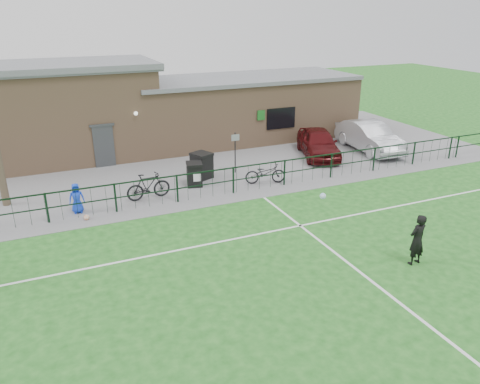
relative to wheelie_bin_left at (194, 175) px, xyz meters
name	(u,v)px	position (x,y,z in m)	size (l,w,h in m)	color
ground	(311,295)	(0.25, -9.55, -0.52)	(90.00, 90.00, 0.00)	#1B5A1A
paving_strip	(175,161)	(0.25, 3.95, -0.51)	(34.00, 13.00, 0.02)	slate
pitch_line_touch	(214,198)	(0.25, -1.75, -0.51)	(28.00, 0.10, 0.01)	white
pitch_line_mid	(251,235)	(0.25, -5.55, -0.51)	(28.00, 0.10, 0.01)	white
pitch_line_perp	(369,279)	(2.25, -9.55, -0.51)	(0.10, 16.00, 0.01)	white
perimeter_fence	(212,184)	(0.25, -1.55, 0.08)	(28.00, 0.10, 1.20)	black
wheelie_bin_left	(194,175)	(0.00, 0.00, 0.00)	(0.65, 0.74, 0.99)	black
wheelie_bin_right	(202,166)	(0.65, 0.84, 0.07)	(0.75, 0.85, 1.13)	black
sign_post	(235,153)	(2.38, 0.90, 0.50)	(0.06, 0.06, 2.00)	black
car_maroon	(318,143)	(7.54, 1.62, 0.25)	(1.76, 4.38, 1.49)	#4A0D0F
car_silver	(369,137)	(10.74, 1.40, 0.31)	(1.70, 4.88, 1.61)	#ACAEB3
bicycle_d	(148,186)	(-2.26, -0.74, 0.07)	(0.53, 1.88, 1.13)	black
bicycle_e	(265,173)	(3.06, -1.02, -0.01)	(0.64, 1.85, 0.97)	black
spectator_child	(77,198)	(-5.15, -1.03, 0.11)	(0.59, 0.38, 1.20)	blue
goalkeeper_kick	(414,238)	(4.09, -9.29, 0.34)	(2.05, 3.22, 1.67)	black
ball_ground	(86,217)	(-4.94, -1.86, -0.40)	(0.22, 0.22, 0.22)	silver
clubhouse	(143,110)	(-0.63, 6.94, 1.71)	(24.25, 5.40, 4.96)	#A37C5B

